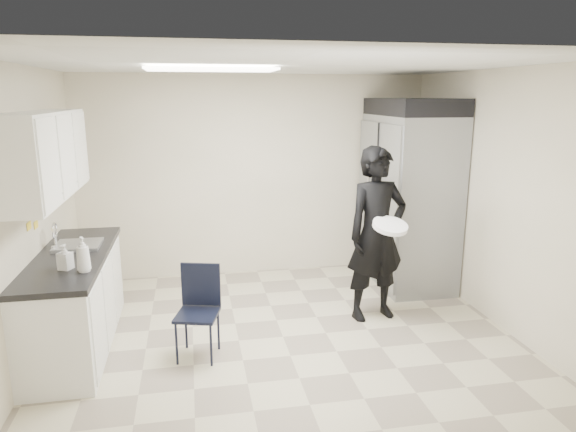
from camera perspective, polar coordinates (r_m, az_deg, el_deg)
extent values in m
plane|color=#BBB293|center=(5.23, -0.56, -13.26)|extent=(4.50, 4.50, 0.00)
plane|color=silver|center=(4.68, -0.63, 16.50)|extent=(4.50, 4.50, 0.00)
plane|color=beige|center=(6.73, -3.63, 4.40)|extent=(4.50, 0.00, 4.50)
plane|color=beige|center=(4.93, -27.30, -0.37)|extent=(0.00, 4.00, 4.00)
plane|color=beige|center=(5.63, 22.56, 1.65)|extent=(0.00, 4.00, 4.00)
cube|color=white|center=(5.01, -8.51, 15.81)|extent=(1.20, 0.60, 0.02)
cube|color=silver|center=(5.29, -22.54, -8.92)|extent=(0.60, 1.90, 0.86)
cube|color=black|center=(5.14, -22.99, -4.21)|extent=(0.64, 1.95, 0.05)
cube|color=gray|center=(5.38, -22.23, -3.57)|extent=(0.42, 0.40, 0.14)
cylinder|color=silver|center=(5.38, -24.46, -2.10)|extent=(0.02, 0.02, 0.24)
cube|color=silver|center=(4.99, -25.38, 6.12)|extent=(0.35, 1.80, 0.75)
cube|color=black|center=(6.14, -23.19, 5.51)|extent=(0.22, 0.30, 0.35)
cube|color=yellow|center=(5.04, -26.83, -0.99)|extent=(0.00, 0.12, 0.07)
cube|color=yellow|center=(5.23, -26.20, -0.88)|extent=(0.00, 0.12, 0.07)
cube|color=gray|center=(6.58, 13.26, 1.65)|extent=(0.80, 1.35, 2.10)
cube|color=black|center=(6.45, 13.81, 11.70)|extent=(0.80, 1.35, 0.20)
cube|color=black|center=(4.77, -10.06, -10.78)|extent=(0.45, 0.45, 0.82)
imported|color=black|center=(5.44, 9.81, -2.03)|extent=(0.74, 0.56, 1.84)
cylinder|color=white|center=(5.20, 11.28, -1.07)|extent=(0.41, 0.41, 0.04)
imported|color=white|center=(4.56, -21.82, -3.98)|extent=(0.15, 0.15, 0.30)
imported|color=#AFAFBB|center=(4.69, -23.55, -4.17)|extent=(0.13, 0.13, 0.22)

